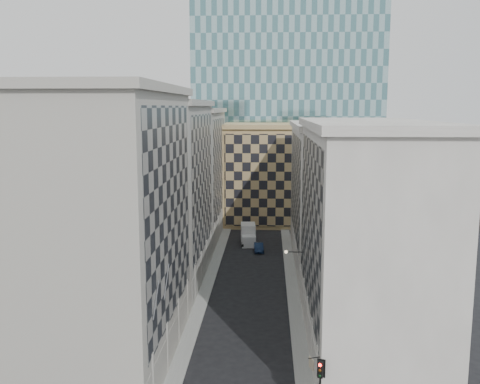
% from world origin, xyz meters
% --- Properties ---
extents(sidewalk_west, '(1.50, 100.00, 0.15)m').
position_xyz_m(sidewalk_west, '(-5.25, 30.00, 0.07)').
color(sidewalk_west, gray).
rests_on(sidewalk_west, ground).
extents(sidewalk_east, '(1.50, 100.00, 0.15)m').
position_xyz_m(sidewalk_east, '(5.25, 30.00, 0.07)').
color(sidewalk_east, gray).
rests_on(sidewalk_east, ground).
extents(bldg_left_a, '(10.80, 22.80, 23.70)m').
position_xyz_m(bldg_left_a, '(-10.88, 11.00, 11.82)').
color(bldg_left_a, '#A5A194').
rests_on(bldg_left_a, ground).
extents(bldg_left_b, '(10.80, 22.80, 22.70)m').
position_xyz_m(bldg_left_b, '(-10.88, 33.00, 11.32)').
color(bldg_left_b, gray).
rests_on(bldg_left_b, ground).
extents(bldg_left_c, '(10.80, 22.80, 21.70)m').
position_xyz_m(bldg_left_c, '(-10.88, 55.00, 10.83)').
color(bldg_left_c, '#A5A194').
rests_on(bldg_left_c, ground).
extents(bldg_right_a, '(10.80, 26.80, 20.70)m').
position_xyz_m(bldg_right_a, '(10.88, 15.00, 10.32)').
color(bldg_right_a, '#BAB4AB').
rests_on(bldg_right_a, ground).
extents(bldg_right_b, '(10.80, 28.80, 19.70)m').
position_xyz_m(bldg_right_b, '(10.89, 42.00, 9.85)').
color(bldg_right_b, '#BAB4AB').
rests_on(bldg_right_b, ground).
extents(tan_block, '(16.80, 14.80, 18.80)m').
position_xyz_m(tan_block, '(2.00, 67.90, 9.44)').
color(tan_block, tan).
rests_on(tan_block, ground).
extents(church_tower, '(7.20, 7.20, 51.50)m').
position_xyz_m(church_tower, '(0.00, 82.00, 26.95)').
color(church_tower, '#2B2521').
rests_on(church_tower, ground).
extents(flagpoles_left, '(0.10, 6.33, 2.33)m').
position_xyz_m(flagpoles_left, '(-5.90, 6.00, 8.00)').
color(flagpoles_left, gray).
rests_on(flagpoles_left, ground).
extents(bracket_lamp, '(1.98, 0.36, 0.36)m').
position_xyz_m(bracket_lamp, '(4.38, 24.00, 6.20)').
color(bracket_lamp, black).
rests_on(bracket_lamp, ground).
extents(traffic_light, '(0.57, 0.57, 4.67)m').
position_xyz_m(traffic_light, '(5.90, 1.51, 3.49)').
color(traffic_light, black).
rests_on(traffic_light, sidewalk_east).
extents(box_truck, '(2.71, 5.78, 3.08)m').
position_xyz_m(box_truck, '(-1.00, 51.27, 1.34)').
color(box_truck, silver).
rests_on(box_truck, ground).
extents(dark_car, '(1.64, 4.04, 1.30)m').
position_xyz_m(dark_car, '(0.78, 46.53, 0.65)').
color(dark_car, '#101E3B').
rests_on(dark_car, ground).
extents(shop_sign, '(0.87, 0.77, 0.88)m').
position_xyz_m(shop_sign, '(5.41, 3.00, 3.83)').
color(shop_sign, black).
rests_on(shop_sign, ground).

